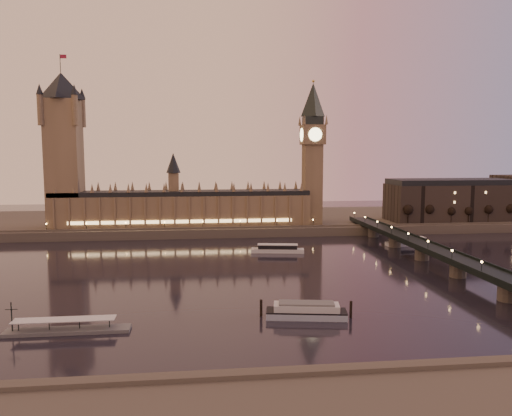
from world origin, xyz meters
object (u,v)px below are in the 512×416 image
Objects in this scene: cruise_boat_a at (278,249)px; cruise_boat_b at (408,242)px; moored_barge at (306,311)px; pontoon_pier at (67,329)px.

cruise_boat_b is at bearing 18.04° from cruise_boat_a.
moored_barge reaches higher than cruise_boat_a.
cruise_boat_b is 159.07m from moored_barge.
cruise_boat_b reaches higher than cruise_boat_a.
moored_barge is at bearing -84.36° from cruise_boat_a.
pontoon_pier is at bearing -116.49° from cruise_boat_a.
cruise_boat_a is 116.45m from moored_barge.
moored_barge reaches higher than cruise_boat_b.
cruise_boat_a is 0.97× the size of moored_barge.
pontoon_pier is at bearing -166.72° from moored_barge.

